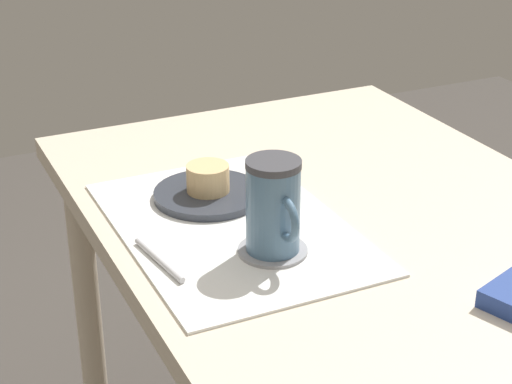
{
  "coord_description": "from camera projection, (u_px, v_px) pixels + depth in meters",
  "views": [
    {
      "loc": [
        0.96,
        -0.62,
        1.29
      ],
      "look_at": [
        -0.06,
        -0.14,
        0.76
      ],
      "focal_mm": 60.0,
      "sensor_mm": 36.0,
      "label": 1
    }
  ],
  "objects": [
    {
      "name": "teaspoon",
      "position": [
        158.0,
        258.0,
        1.16
      ],
      "size": [
        0.13,
        0.03,
        0.01
      ],
      "primitive_type": "cylinder",
      "rotation": [
        0.0,
        1.57,
        0.14
      ],
      "color": "silver",
      "rests_on": "placemat"
    },
    {
      "name": "pastry_plate",
      "position": [
        208.0,
        194.0,
        1.33
      ],
      "size": [
        0.17,
        0.17,
        0.01
      ],
      "primitive_type": "cylinder",
      "color": "#333842",
      "rests_on": "placemat"
    },
    {
      "name": "coffee_coaster",
      "position": [
        273.0,
        250.0,
        1.18
      ],
      "size": [
        0.1,
        0.1,
        0.0
      ],
      "primitive_type": "cylinder",
      "color": "#99999E",
      "rests_on": "placemat"
    },
    {
      "name": "placemat",
      "position": [
        231.0,
        227.0,
        1.25
      ],
      "size": [
        0.46,
        0.31,
        0.0
      ],
      "primitive_type": "cube",
      "color": "white",
      "rests_on": "dining_table"
    },
    {
      "name": "pastry",
      "position": [
        208.0,
        178.0,
        1.32
      ],
      "size": [
        0.07,
        0.07,
        0.04
      ],
      "primitive_type": "cylinder",
      "color": "#E5BC7F",
      "rests_on": "pastry_plate"
    },
    {
      "name": "dining_table",
      "position": [
        354.0,
        270.0,
        1.31
      ],
      "size": [
        1.07,
        0.73,
        0.71
      ],
      "color": "beige",
      "rests_on": "ground_plane"
    },
    {
      "name": "coffee_mug",
      "position": [
        274.0,
        206.0,
        1.15
      ],
      "size": [
        0.11,
        0.08,
        0.13
      ],
      "color": "slate",
      "rests_on": "coffee_coaster"
    }
  ]
}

